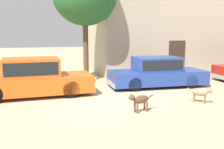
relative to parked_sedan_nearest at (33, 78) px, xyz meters
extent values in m
plane|color=tan|center=(2.27, -1.30, -0.75)|extent=(80.00, 80.00, 0.00)
cube|color=#D15619|center=(0.02, 0.00, -0.26)|extent=(4.70, 1.85, 0.68)
cube|color=#D15619|center=(-0.03, 0.00, 0.43)|extent=(2.17, 1.58, 0.71)
cube|color=black|center=(-0.03, 0.00, 0.44)|extent=(2.00, 1.60, 0.50)
cube|color=#999BA0|center=(2.34, 0.02, -0.49)|extent=(0.14, 1.77, 0.20)
sphere|color=silver|center=(2.36, 0.75, -0.11)|extent=(0.20, 0.20, 0.20)
sphere|color=silver|center=(2.37, -0.70, -0.11)|extent=(0.20, 0.20, 0.20)
cylinder|color=black|center=(1.41, 0.82, -0.41)|extent=(0.68, 0.21, 0.68)
cylinder|color=black|center=(1.43, -0.79, -0.41)|extent=(0.68, 0.21, 0.68)
cube|color=navy|center=(5.68, 0.20, -0.29)|extent=(4.67, 2.06, 0.62)
cube|color=navy|center=(5.64, 0.21, 0.34)|extent=(2.20, 1.64, 0.65)
cube|color=black|center=(5.64, 0.21, 0.35)|extent=(2.03, 1.65, 0.45)
cube|color=#999BA0|center=(7.93, 0.04, -0.49)|extent=(0.24, 1.70, 0.20)
cube|color=#999BA0|center=(3.43, 0.37, -0.49)|extent=(0.24, 1.70, 0.20)
sphere|color=silver|center=(8.01, 0.72, -0.15)|extent=(0.20, 0.20, 0.20)
sphere|color=silver|center=(7.91, -0.65, -0.15)|extent=(0.20, 0.20, 0.20)
cube|color=red|center=(3.49, 1.11, -0.14)|extent=(0.05, 0.18, 0.18)
cube|color=red|center=(3.38, -0.37, -0.14)|extent=(0.05, 0.18, 0.18)
cylinder|color=black|center=(7.10, 0.86, -0.44)|extent=(0.63, 0.25, 0.62)
cylinder|color=black|center=(6.99, -0.66, -0.44)|extent=(0.63, 0.25, 0.62)
cylinder|color=black|center=(4.38, 1.07, -0.44)|extent=(0.63, 0.25, 0.62)
cylinder|color=black|center=(4.26, -0.46, -0.44)|extent=(0.63, 0.25, 0.62)
cube|color=#999BA0|center=(9.39, 0.17, -0.49)|extent=(0.26, 1.77, 0.20)
cube|color=red|center=(9.45, 0.95, -0.10)|extent=(0.05, 0.18, 0.18)
cube|color=tan|center=(10.15, 5.59, 3.52)|extent=(12.43, 5.65, 8.53)
cube|color=#38281E|center=(8.28, 2.76, 0.30)|extent=(1.10, 0.02, 2.10)
cylinder|color=brown|center=(3.11, -3.46, -0.59)|extent=(0.06, 0.06, 0.32)
cylinder|color=brown|center=(3.08, -3.32, -0.59)|extent=(0.06, 0.06, 0.32)
cylinder|color=brown|center=(3.49, -3.37, -0.59)|extent=(0.06, 0.06, 0.32)
cylinder|color=brown|center=(3.46, -3.24, -0.59)|extent=(0.06, 0.06, 0.32)
ellipsoid|color=brown|center=(3.29, -3.35, -0.34)|extent=(0.62, 0.32, 0.27)
sphere|color=brown|center=(2.93, -3.43, -0.23)|extent=(0.19, 0.19, 0.19)
cone|color=brown|center=(2.83, -3.45, -0.24)|extent=(0.13, 0.13, 0.10)
cone|color=brown|center=(2.94, -3.49, -0.14)|extent=(0.08, 0.08, 0.09)
cone|color=brown|center=(2.92, -3.37, -0.14)|extent=(0.08, 0.08, 0.09)
cylinder|color=brown|center=(3.65, -3.26, -0.28)|extent=(0.22, 0.09, 0.13)
cylinder|color=#997F60|center=(5.96, -3.05, -0.60)|extent=(0.06, 0.06, 0.30)
cylinder|color=#997F60|center=(5.84, -3.15, -0.60)|extent=(0.06, 0.06, 0.30)
cylinder|color=#997F60|center=(5.71, -2.75, -0.60)|extent=(0.06, 0.06, 0.30)
cylinder|color=#997F60|center=(5.59, -2.85, -0.60)|extent=(0.06, 0.06, 0.30)
ellipsoid|color=#997F60|center=(5.77, -2.95, -0.36)|extent=(0.54, 0.59, 0.25)
sphere|color=#997F60|center=(6.00, -3.22, -0.26)|extent=(0.17, 0.17, 0.17)
cone|color=#997F60|center=(6.06, -3.29, -0.27)|extent=(0.13, 0.13, 0.10)
cone|color=#997F60|center=(6.04, -3.19, -0.18)|extent=(0.09, 0.09, 0.08)
cone|color=#997F60|center=(5.96, -3.26, -0.18)|extent=(0.09, 0.09, 0.08)
cylinder|color=#997F60|center=(5.54, -2.66, -0.31)|extent=(0.17, 0.19, 0.14)
cylinder|color=brown|center=(2.72, 2.50, 0.86)|extent=(0.27, 0.27, 3.22)
camera|label=1|loc=(-0.04, -10.79, 1.75)|focal=41.62mm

